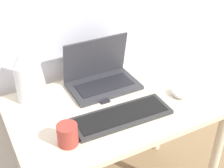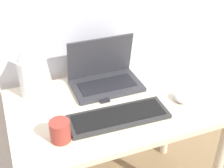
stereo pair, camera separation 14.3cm
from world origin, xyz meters
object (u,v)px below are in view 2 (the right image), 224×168
Objects in this scene: vase at (29,71)px; mug at (60,131)px; laptop at (104,75)px; mouse at (181,97)px; keyboard at (119,117)px; mp3_player at (104,100)px.

vase is 2.97× the size of mug.
mug is at bearing -132.84° from laptop.
laptop is 0.40m from mouse.
vase reaches higher than laptop.
laptop reaches higher than mug.
vase is at bearing 134.64° from keyboard.
keyboard is at bearing 8.82° from mug.
laptop reaches higher than keyboard.
laptop is at bearing 82.38° from keyboard.
vase is 5.41× the size of mp3_player.
keyboard is 0.16m from mp3_player.
mug is (0.06, -0.38, -0.09)m from vase.
mp3_player is at bearing 37.17° from mug.
keyboard is 1.68× the size of vase.
vase is 0.39m from mug.
laptop is 0.16m from mp3_player.
vase is (-0.37, 0.04, 0.08)m from laptop.
mp3_player is at bearing 158.39° from mouse.
mouse reaches higher than mp3_player.
keyboard is 0.48m from vase.
vase is at bearing 154.50° from mouse.
mouse is at bearing -25.50° from vase.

